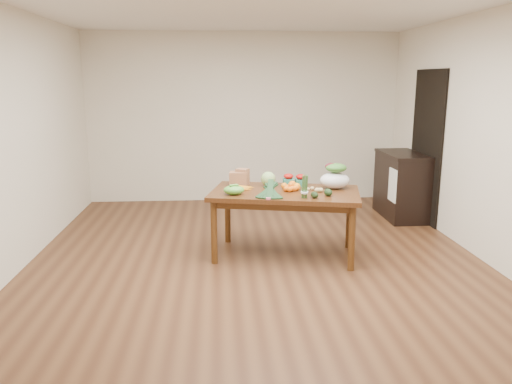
{
  "coord_description": "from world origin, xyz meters",
  "views": [
    {
      "loc": [
        -0.39,
        -5.11,
        1.97
      ],
      "look_at": [
        -0.02,
        0.0,
        0.8
      ],
      "focal_mm": 35.0,
      "sensor_mm": 36.0,
      "label": 1
    }
  ],
  "objects": [
    {
      "name": "dining_table",
      "position": [
        0.33,
        0.26,
        0.38
      ],
      "size": [
        1.78,
        1.23,
        0.75
      ],
      "primitive_type": "cube",
      "rotation": [
        0.0,
        0.0,
        -0.22
      ],
      "color": "#4C2611",
      "rests_on": "floor"
    },
    {
      "name": "asparagus_bundle",
      "position": [
        0.49,
        -0.09,
        0.88
      ],
      "size": [
        0.1,
        0.13,
        0.26
      ],
      "primitive_type": null,
      "rotation": [
        0.15,
        0.0,
        -0.22
      ],
      "color": "#3A6C31",
      "rests_on": "dining_table"
    },
    {
      "name": "floor",
      "position": [
        0.0,
        0.0,
        0.0
      ],
      "size": [
        6.0,
        6.0,
        0.0
      ],
      "primitive_type": "plane",
      "color": "brown",
      "rests_on": "ground"
    },
    {
      "name": "room_walls",
      "position": [
        0.0,
        0.0,
        1.35
      ],
      "size": [
        5.02,
        6.02,
        2.7
      ],
      "color": "silver",
      "rests_on": "floor"
    },
    {
      "name": "salad_bag",
      "position": [
        0.91,
        0.35,
        0.88
      ],
      "size": [
        0.39,
        0.32,
        0.26
      ],
      "primitive_type": null,
      "rotation": [
        0.0,
        0.0,
        -0.22
      ],
      "color": "silver",
      "rests_on": "dining_table"
    },
    {
      "name": "cabbage",
      "position": [
        0.17,
        0.54,
        0.83
      ],
      "size": [
        0.17,
        0.17,
        0.17
      ],
      "primitive_type": "sphere",
      "color": "#8CB367",
      "rests_on": "dining_table"
    },
    {
      "name": "orange_c",
      "position": [
        0.46,
        0.3,
        0.79
      ],
      "size": [
        0.08,
        0.08,
        0.08
      ],
      "primitive_type": "sphere",
      "color": "orange",
      "rests_on": "dining_table"
    },
    {
      "name": "paper_bag",
      "position": [
        -0.18,
        0.62,
        0.85
      ],
      "size": [
        0.31,
        0.28,
        0.19
      ],
      "primitive_type": null,
      "rotation": [
        0.0,
        0.0,
        -0.22
      ],
      "color": "#926341",
      "rests_on": "dining_table"
    },
    {
      "name": "doorway_dark",
      "position": [
        2.48,
        1.6,
        1.05
      ],
      "size": [
        0.02,
        1.0,
        2.1
      ],
      "primitive_type": "cube",
      "color": "black",
      "rests_on": "floor"
    },
    {
      "name": "orange_a",
      "position": [
        0.33,
        0.38,
        0.79
      ],
      "size": [
        0.07,
        0.07,
        0.07
      ],
      "primitive_type": "sphere",
      "color": "#FF580F",
      "rests_on": "dining_table"
    },
    {
      "name": "strawberry_basket_b",
      "position": [
        0.55,
        0.53,
        0.8
      ],
      "size": [
        0.14,
        0.14,
        0.11
      ],
      "primitive_type": null,
      "rotation": [
        0.0,
        0.0,
        -0.22
      ],
      "color": "#AC0F0B",
      "rests_on": "dining_table"
    },
    {
      "name": "kale_bunch",
      "position": [
        0.12,
        -0.03,
        0.83
      ],
      "size": [
        0.4,
        0.46,
        0.16
      ],
      "primitive_type": null,
      "rotation": [
        0.0,
        0.0,
        -0.22
      ],
      "color": "black",
      "rests_on": "dining_table"
    },
    {
      "name": "cabinet",
      "position": [
        2.22,
        1.76,
        0.47
      ],
      "size": [
        0.52,
        1.02,
        0.94
      ],
      "primitive_type": "cube",
      "color": "black",
      "rests_on": "floor"
    },
    {
      "name": "carrots",
      "position": [
        -0.12,
        0.4,
        0.76
      ],
      "size": [
        0.26,
        0.26,
        0.03
      ],
      "primitive_type": null,
      "rotation": [
        0.0,
        0.0,
        -0.22
      ],
      "color": "orange",
      "rests_on": "dining_table"
    },
    {
      "name": "ceiling",
      "position": [
        0.0,
        0.0,
        2.7
      ],
      "size": [
        5.0,
        6.0,
        0.02
      ],
      "primitive_type": "cube",
      "color": "white",
      "rests_on": "room_walls"
    },
    {
      "name": "potato_c",
      "position": [
        0.71,
        0.18,
        0.77
      ],
      "size": [
        0.06,
        0.05,
        0.05
      ],
      "primitive_type": "ellipsoid",
      "color": "tan",
      "rests_on": "dining_table"
    },
    {
      "name": "potato_d",
      "position": [
        0.64,
        0.29,
        0.77
      ],
      "size": [
        0.05,
        0.04,
        0.04
      ],
      "primitive_type": "ellipsoid",
      "color": "tan",
      "rests_on": "dining_table"
    },
    {
      "name": "potato_e",
      "position": [
        0.77,
        0.11,
        0.77
      ],
      "size": [
        0.06,
        0.05,
        0.05
      ],
      "primitive_type": "ellipsoid",
      "color": "tan",
      "rests_on": "dining_table"
    },
    {
      "name": "strawberry_basket_a",
      "position": [
        0.41,
        0.57,
        0.8
      ],
      "size": [
        0.14,
        0.14,
        0.11
      ],
      "primitive_type": null,
      "rotation": [
        0.0,
        0.0,
        -0.22
      ],
      "color": "red",
      "rests_on": "dining_table"
    },
    {
      "name": "potato_b",
      "position": [
        0.67,
        0.18,
        0.78
      ],
      "size": [
        0.06,
        0.05,
        0.05
      ],
      "primitive_type": "ellipsoid",
      "color": "tan",
      "rests_on": "dining_table"
    },
    {
      "name": "potato_a",
      "position": [
        0.58,
        0.25,
        0.77
      ],
      "size": [
        0.05,
        0.04,
        0.04
      ],
      "primitive_type": "ellipsoid",
      "color": "tan",
      "rests_on": "dining_table"
    },
    {
      "name": "avocado_b",
      "position": [
        0.75,
        -0.01,
        0.79
      ],
      "size": [
        0.11,
        0.13,
        0.08
      ],
      "primitive_type": "ellipsoid",
      "rotation": [
        0.0,
        0.0,
        0.3
      ],
      "color": "black",
      "rests_on": "dining_table"
    },
    {
      "name": "snap_pea_bag",
      "position": [
        -0.25,
        0.13,
        0.8
      ],
      "size": [
        0.23,
        0.17,
        0.1
      ],
      "primitive_type": "ellipsoid",
      "color": "green",
      "rests_on": "dining_table"
    },
    {
      "name": "avocado_a",
      "position": [
        0.59,
        -0.1,
        0.79
      ],
      "size": [
        0.1,
        0.12,
        0.07
      ],
      "primitive_type": "ellipsoid",
      "rotation": [
        0.0,
        0.0,
        0.3
      ],
      "color": "black",
      "rests_on": "dining_table"
    },
    {
      "name": "dish_towel",
      "position": [
        1.96,
        1.4,
        0.55
      ],
      "size": [
        0.02,
        0.28,
        0.45
      ],
      "primitive_type": "cube",
      "color": "white",
      "rests_on": "cabinet"
    },
    {
      "name": "mandarin_cluster",
      "position": [
        0.39,
        0.27,
        0.8
      ],
      "size": [
        0.21,
        0.21,
        0.1
      ],
      "primitive_type": null,
      "rotation": [
        0.0,
        0.0,
        -0.22
      ],
      "color": "orange",
      "rests_on": "dining_table"
    },
    {
      "name": "orange_b",
      "position": [
        0.43,
        0.41,
        0.79
      ],
      "size": [
        0.08,
        0.08,
        0.08
      ],
      "primitive_type": "sphere",
      "color": "orange",
      "rests_on": "dining_table"
    }
  ]
}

